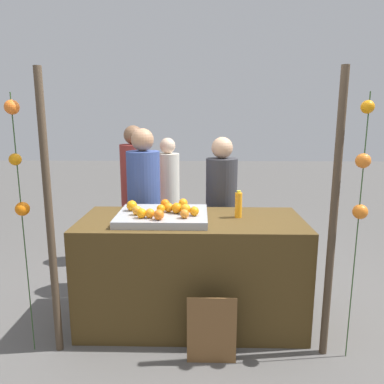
% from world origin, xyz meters
% --- Properties ---
extents(ground_plane, '(24.00, 24.00, 0.00)m').
position_xyz_m(ground_plane, '(0.00, 0.00, 0.00)').
color(ground_plane, '#565451').
extents(stall_counter, '(1.88, 0.82, 0.93)m').
position_xyz_m(stall_counter, '(0.00, 0.00, 0.47)').
color(stall_counter, '#4C3819').
rests_on(stall_counter, ground_plane).
extents(orange_tray, '(0.74, 0.61, 0.06)m').
position_xyz_m(orange_tray, '(-0.24, -0.03, 0.96)').
color(orange_tray, '#9EA0A5').
rests_on(orange_tray, stall_counter).
extents(orange_0, '(0.08, 0.08, 0.08)m').
position_xyz_m(orange_0, '(-0.23, 0.12, 1.04)').
color(orange_0, orange).
rests_on(orange_0, orange_tray).
extents(orange_1, '(0.08, 0.08, 0.08)m').
position_xyz_m(orange_1, '(-0.39, -0.20, 1.03)').
color(orange_1, orange).
rests_on(orange_1, orange_tray).
extents(orange_2, '(0.08, 0.08, 0.08)m').
position_xyz_m(orange_2, '(0.02, -0.12, 1.03)').
color(orange_2, orange).
rests_on(orange_2, orange_tray).
extents(orange_3, '(0.08, 0.08, 0.08)m').
position_xyz_m(orange_3, '(-0.44, -0.11, 1.03)').
color(orange_3, orange).
rests_on(orange_3, orange_tray).
extents(orange_4, '(0.07, 0.07, 0.07)m').
position_xyz_m(orange_4, '(-0.05, -0.20, 1.03)').
color(orange_4, orange).
rests_on(orange_4, orange_tray).
extents(orange_5, '(0.09, 0.09, 0.09)m').
position_xyz_m(orange_5, '(-0.51, 0.03, 1.04)').
color(orange_5, orange).
rests_on(orange_5, orange_tray).
extents(orange_6, '(0.08, 0.08, 0.08)m').
position_xyz_m(orange_6, '(-0.19, -0.01, 1.03)').
color(orange_6, orange).
rests_on(orange_6, orange_tray).
extents(orange_7, '(0.09, 0.09, 0.09)m').
position_xyz_m(orange_7, '(-0.05, -0.08, 1.04)').
color(orange_7, orange).
rests_on(orange_7, orange_tray).
extents(orange_8, '(0.08, 0.08, 0.08)m').
position_xyz_m(orange_8, '(-0.32, -0.20, 1.03)').
color(orange_8, orange).
rests_on(orange_8, orange_tray).
extents(orange_9, '(0.08, 0.08, 0.08)m').
position_xyz_m(orange_9, '(-0.08, 0.15, 1.03)').
color(orange_9, orange).
rests_on(orange_9, orange_tray).
extents(orange_10, '(0.08, 0.08, 0.08)m').
position_xyz_m(orange_10, '(-0.25, -0.25, 1.04)').
color(orange_10, orange).
rests_on(orange_10, orange_tray).
extents(orange_11, '(0.07, 0.07, 0.07)m').
position_xyz_m(orange_11, '(-0.26, -0.05, 1.03)').
color(orange_11, orange).
rests_on(orange_11, orange_tray).
extents(orange_12, '(0.09, 0.09, 0.09)m').
position_xyz_m(orange_12, '(-0.12, -0.05, 1.04)').
color(orange_12, orange).
rests_on(orange_12, orange_tray).
extents(juice_bottle, '(0.06, 0.06, 0.23)m').
position_xyz_m(juice_bottle, '(0.40, 0.05, 1.05)').
color(juice_bottle, orange).
rests_on(juice_bottle, stall_counter).
extents(chalkboard_sign, '(0.36, 0.03, 0.53)m').
position_xyz_m(chalkboard_sign, '(0.16, -0.58, 0.25)').
color(chalkboard_sign, brown).
rests_on(chalkboard_sign, ground_plane).
extents(vendor_left, '(0.33, 0.33, 1.67)m').
position_xyz_m(vendor_left, '(-0.50, 0.64, 0.78)').
color(vendor_left, '#384C8C').
rests_on(vendor_left, ground_plane).
extents(vendor_right, '(0.32, 0.32, 1.59)m').
position_xyz_m(vendor_right, '(0.29, 0.67, 0.74)').
color(vendor_right, '#333338').
rests_on(vendor_right, ground_plane).
extents(crowd_person_0, '(0.34, 0.34, 1.68)m').
position_xyz_m(crowd_person_0, '(-0.73, 1.42, 0.78)').
color(crowd_person_0, maroon).
rests_on(crowd_person_0, ground_plane).
extents(crowd_person_1, '(0.30, 0.30, 1.51)m').
position_xyz_m(crowd_person_1, '(-0.35, 1.79, 0.70)').
color(crowd_person_1, beige).
rests_on(crowd_person_1, ground_plane).
extents(canopy_post_left, '(0.06, 0.06, 2.12)m').
position_xyz_m(canopy_post_left, '(-1.02, -0.45, 1.06)').
color(canopy_post_left, '#473828').
rests_on(canopy_post_left, ground_plane).
extents(canopy_post_right, '(0.06, 0.06, 2.12)m').
position_xyz_m(canopy_post_right, '(1.02, -0.45, 1.06)').
color(canopy_post_right, '#473828').
rests_on(canopy_post_right, ground_plane).
extents(garland_strand_left, '(0.11, 0.11, 1.95)m').
position_xyz_m(garland_strand_left, '(-1.21, -0.47, 1.46)').
color(garland_strand_left, '#2D4C23').
rests_on(garland_strand_left, ground_plane).
extents(garland_strand_right, '(0.12, 0.10, 1.95)m').
position_xyz_m(garland_strand_right, '(1.18, -0.49, 1.42)').
color(garland_strand_right, '#2D4C23').
rests_on(garland_strand_right, ground_plane).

